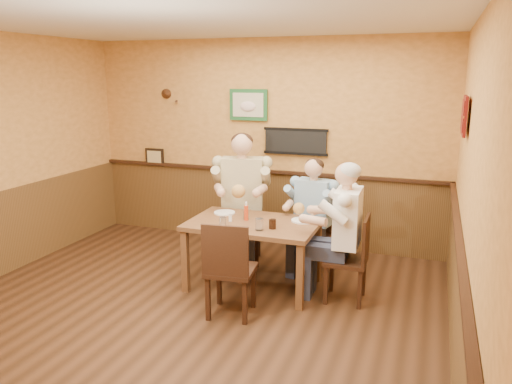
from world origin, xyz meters
TOP-DOWN VIEW (x-y plane):
  - room at (0.13, 0.17)m, footprint 5.02×5.03m
  - dining_table at (0.42, 0.96)m, footprint 1.40×0.90m
  - chair_back_left at (0.03, 1.64)m, footprint 0.59×0.59m
  - chair_back_right at (0.92, 1.69)m, footprint 0.46×0.46m
  - chair_right_end at (1.45, 0.95)m, footprint 0.43×0.43m
  - chair_near_side at (0.45, 0.25)m, footprint 0.50×0.50m
  - diner_tan_shirt at (0.03, 1.64)m, footprint 0.84×0.84m
  - diner_blue_polo at (0.92, 1.69)m, footprint 0.66×0.66m
  - diner_white_elder at (1.45, 0.95)m, footprint 0.62×0.62m
  - water_glass_left at (0.19, 0.65)m, footprint 0.10×0.10m
  - water_glass_mid at (0.58, 0.70)m, footprint 0.09×0.09m
  - cola_tumbler at (0.69, 0.79)m, footprint 0.08×0.08m
  - hot_sauce_bottle at (0.32, 0.99)m, footprint 0.06×0.06m
  - salt_shaker at (0.18, 0.89)m, footprint 0.04×0.04m
  - pepper_shaker at (0.30, 1.02)m, footprint 0.04×0.04m
  - plate_far_left at (-0.01, 1.17)m, footprint 0.28×0.28m
  - plate_far_right at (0.93, 1.16)m, footprint 0.34×0.34m

SIDE VIEW (x-z plane):
  - chair_back_right at x=0.92m, z-range 0.00..0.86m
  - chair_right_end at x=1.45m, z-range 0.00..0.92m
  - chair_near_side at x=0.45m, z-range 0.00..0.97m
  - chair_back_left at x=0.03m, z-range 0.00..1.03m
  - diner_blue_polo at x=0.92m, z-range 0.00..1.23m
  - diner_white_elder at x=1.45m, z-range 0.00..1.32m
  - dining_table at x=0.42m, z-range 0.28..1.03m
  - diner_tan_shirt at x=0.03m, z-range 0.00..1.47m
  - plate_far_left at x=-0.01m, z-range 0.75..0.77m
  - plate_far_right at x=0.93m, z-range 0.75..0.77m
  - pepper_shaker at x=0.30m, z-range 0.75..0.84m
  - salt_shaker at x=0.18m, z-range 0.75..0.84m
  - cola_tumbler at x=0.69m, z-range 0.75..0.85m
  - water_glass_left at x=0.19m, z-range 0.75..0.86m
  - water_glass_mid at x=0.58m, z-range 0.75..0.87m
  - hot_sauce_bottle at x=0.32m, z-range 0.75..0.94m
  - room at x=0.13m, z-range 0.28..3.09m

